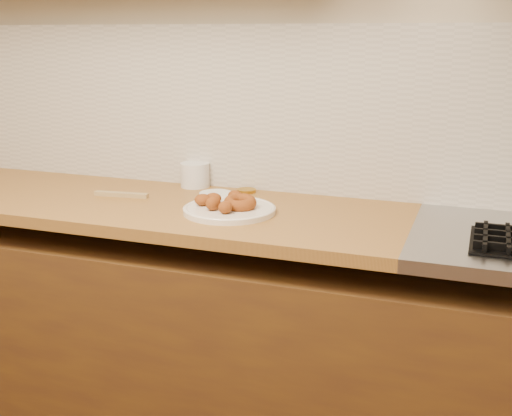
# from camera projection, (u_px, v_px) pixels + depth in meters

# --- Properties ---
(wall_back) EXTENTS (4.00, 0.02, 2.70)m
(wall_back) POSITION_uv_depth(u_px,v_px,m) (287.00, 68.00, 2.27)
(wall_back) COLOR #C2B598
(wall_back) RESTS_ON ground
(base_cabinet) EXTENTS (3.60, 0.60, 0.77)m
(base_cabinet) POSITION_uv_depth(u_px,v_px,m) (257.00, 352.00, 2.25)
(base_cabinet) COLOR #523311
(base_cabinet) RESTS_ON floor
(butcher_block) EXTENTS (2.30, 0.62, 0.04)m
(butcher_block) POSITION_uv_depth(u_px,v_px,m) (89.00, 201.00, 2.33)
(butcher_block) COLOR olive
(butcher_block) RESTS_ON base_cabinet
(backsplash) EXTENTS (3.60, 0.02, 0.60)m
(backsplash) POSITION_uv_depth(u_px,v_px,m) (285.00, 110.00, 2.30)
(backsplash) COLOR #BCB6AA
(backsplash) RESTS_ON wall_back
(donut_plate) EXTENTS (0.30, 0.30, 0.02)m
(donut_plate) POSITION_uv_depth(u_px,v_px,m) (229.00, 210.00, 2.10)
(donut_plate) COLOR silver
(donut_plate) RESTS_ON butcher_block
(ring_donut) EXTENTS (0.15, 0.15, 0.05)m
(ring_donut) POSITION_uv_depth(u_px,v_px,m) (240.00, 202.00, 2.08)
(ring_donut) COLOR #8F4211
(ring_donut) RESTS_ON donut_plate
(fried_dough_chunks) EXTENTS (0.17, 0.22, 0.05)m
(fried_dough_chunks) POSITION_uv_depth(u_px,v_px,m) (217.00, 200.00, 2.11)
(fried_dough_chunks) COLOR #8F4211
(fried_dough_chunks) RESTS_ON donut_plate
(plastic_tub) EXTENTS (0.13, 0.13, 0.09)m
(plastic_tub) POSITION_uv_depth(u_px,v_px,m) (195.00, 175.00, 2.44)
(plastic_tub) COLOR silver
(plastic_tub) RESTS_ON butcher_block
(tub_lid) EXTENTS (0.15, 0.15, 0.01)m
(tub_lid) POSITION_uv_depth(u_px,v_px,m) (216.00, 194.00, 2.33)
(tub_lid) COLOR silver
(tub_lid) RESTS_ON butcher_block
(brass_jar_lid) EXTENTS (0.08, 0.08, 0.01)m
(brass_jar_lid) POSITION_uv_depth(u_px,v_px,m) (246.00, 191.00, 2.37)
(brass_jar_lid) COLOR #B3851F
(brass_jar_lid) RESTS_ON butcher_block
(wooden_utensil) EXTENTS (0.20, 0.05, 0.02)m
(wooden_utensil) POSITION_uv_depth(u_px,v_px,m) (121.00, 195.00, 2.30)
(wooden_utensil) COLOR #9B8252
(wooden_utensil) RESTS_ON butcher_block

